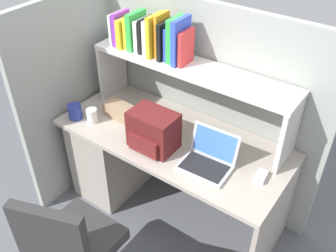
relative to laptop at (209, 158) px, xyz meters
name	(u,v)px	position (x,y,z in m)	size (l,w,h in m)	color
ground_plane	(172,209)	(-0.34, 0.10, -0.78)	(8.00, 8.00, 0.00)	#595B60
desk	(131,151)	(-0.73, 0.10, -0.38)	(1.60, 0.70, 0.73)	#AAA093
cubicle_partition_rear	(202,106)	(-0.34, 0.48, -0.01)	(1.84, 0.05, 1.55)	#939991
cubicle_partition_left	(78,95)	(-1.19, 0.05, -0.01)	(0.05, 1.06, 1.55)	#939991
overhead_hutch	(190,79)	(-0.34, 0.30, 0.30)	(1.44, 0.28, 0.45)	beige
reference_books_on_shelf	(152,36)	(-0.65, 0.30, 0.52)	(0.59, 0.19, 0.30)	white
laptop	(209,158)	(0.00, 0.00, 0.00)	(0.32, 0.27, 0.22)	#B7BABF
backpack	(153,131)	(-0.38, -0.05, 0.07)	(0.30, 0.23, 0.26)	#591919
computer_mouse	(261,177)	(0.32, 0.08, -0.03)	(0.06, 0.10, 0.03)	silver
paper_cup	(92,116)	(-0.90, -0.09, 0.00)	(0.08, 0.08, 0.10)	white
tissue_box	(119,110)	(-0.78, 0.07, 0.00)	(0.22, 0.12, 0.10)	#9E7F60
snack_canister	(75,112)	(-1.03, -0.13, 0.00)	(0.10, 0.10, 0.11)	navy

